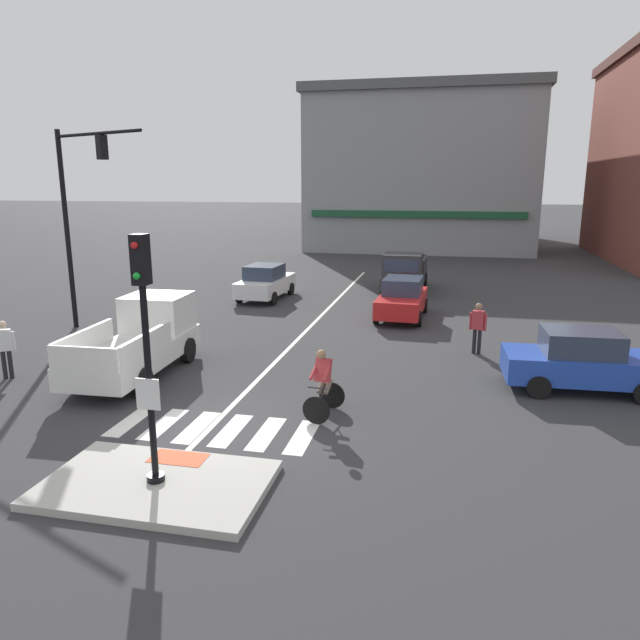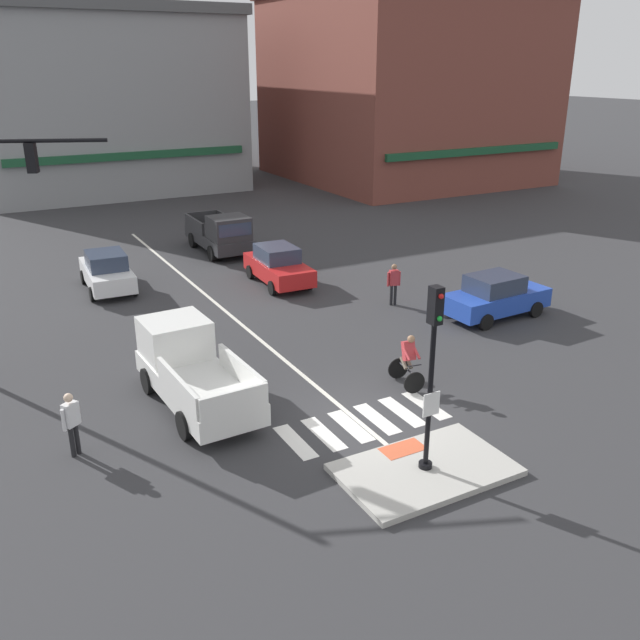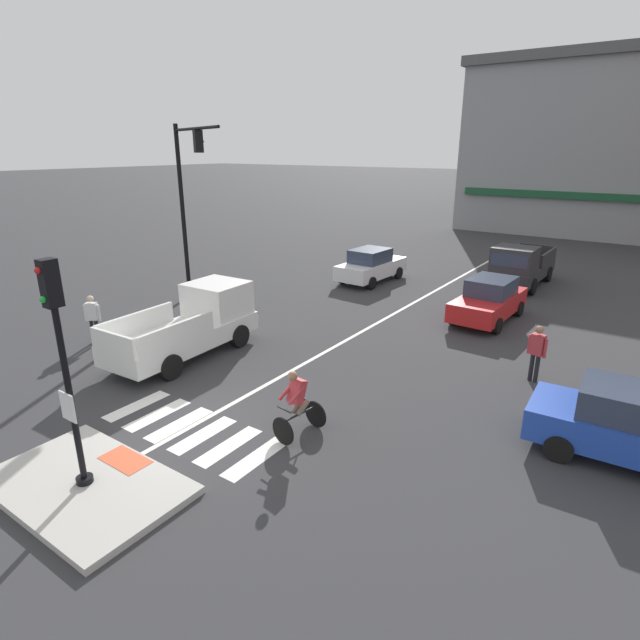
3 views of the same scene
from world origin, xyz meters
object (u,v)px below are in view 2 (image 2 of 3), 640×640
signal_pole (432,363)px  pedestrian_waiting_far_side (394,281)px  car_blue_cross_right (496,296)px  pedestrian_at_curb_left (71,419)px  cyclist (408,359)px  pickup_truck_charcoal_eastbound_distant (221,234)px  car_red_eastbound_far (278,265)px  pickup_truck_white_westbound_near (190,369)px  car_white_westbound_distant (107,271)px

signal_pole → pedestrian_waiting_far_side: (5.98, 10.08, -1.84)m
car_blue_cross_right → pedestrian_at_curb_left: pedestrian_at_curb_left is taller
cyclist → pedestrian_waiting_far_side: size_ratio=1.01×
pickup_truck_charcoal_eastbound_distant → cyclist: (-0.58, -16.65, -0.11)m
car_red_eastbound_far → pedestrian_waiting_far_side: (2.78, -4.67, 0.17)m
signal_pole → car_red_eastbound_far: (3.20, 14.75, -2.01)m
signal_pole → cyclist: size_ratio=2.63×
signal_pole → pickup_truck_charcoal_eastbound_distant: 20.84m
signal_pole → pedestrian_at_curb_left: 8.65m
pickup_truck_white_westbound_near → pickup_truck_charcoal_eastbound_distant: same height
car_red_eastbound_far → pickup_truck_white_westbound_near: (-6.79, -8.65, 0.17)m
car_blue_cross_right → pickup_truck_charcoal_eastbound_distant: bearing=113.2°
car_red_eastbound_far → pickup_truck_white_westbound_near: pickup_truck_white_westbound_near is taller
car_red_eastbound_far → cyclist: cyclist is taller
car_white_westbound_distant → pickup_truck_charcoal_eastbound_distant: size_ratio=0.81×
pickup_truck_white_westbound_near → pedestrian_at_curb_left: size_ratio=3.10×
pedestrian_waiting_far_side → signal_pole: bearing=-120.7°
pickup_truck_white_westbound_near → pedestrian_at_curb_left: 3.70m
car_red_eastbound_far → pickup_truck_charcoal_eastbound_distant: bearing=93.6°
pickup_truck_white_westbound_near → signal_pole: bearing=-59.5°
signal_pole → car_red_eastbound_far: 15.23m
cyclist → pedestrian_at_curb_left: bearing=175.1°
signal_pole → car_blue_cross_right: size_ratio=1.06×
car_white_westbound_distant → cyclist: (5.71, -13.49, 0.06)m
car_red_eastbound_far → pedestrian_waiting_far_side: 5.44m
car_blue_cross_right → pickup_truck_white_westbound_near: 12.21m
signal_pole → car_white_westbound_distant: signal_pole is taller
car_blue_cross_right → cyclist: (-6.32, -3.25, 0.06)m
pedestrian_at_curb_left → pedestrian_waiting_far_side: (13.00, 5.37, 0.00)m
pedestrian_waiting_far_side → pickup_truck_white_westbound_near: bearing=-157.4°
pedestrian_at_curb_left → pedestrian_waiting_far_side: same height
car_white_westbound_distant → pickup_truck_white_westbound_near: (-0.14, -11.30, 0.17)m
pedestrian_at_curb_left → pedestrian_waiting_far_side: bearing=22.5°
pickup_truck_charcoal_eastbound_distant → signal_pole: bearing=-97.9°
signal_pole → car_red_eastbound_far: size_ratio=1.06×
pickup_truck_charcoal_eastbound_distant → car_red_eastbound_far: bearing=-86.4°
car_red_eastbound_far → pickup_truck_charcoal_eastbound_distant: 5.82m
signal_pole → car_blue_cross_right: signal_pole is taller
car_blue_cross_right → pickup_truck_charcoal_eastbound_distant: (-5.74, 13.40, 0.17)m
pickup_truck_white_westbound_near → pedestrian_waiting_far_side: size_ratio=3.10×
signal_pole → car_white_westbound_distant: (-3.45, 17.40, -2.01)m
pickup_truck_charcoal_eastbound_distant → pedestrian_at_curb_left: 18.67m
car_blue_cross_right → pickup_truck_charcoal_eastbound_distant: 14.58m
car_blue_cross_right → pickup_truck_white_westbound_near: size_ratio=0.81×
pedestrian_at_curb_left → car_red_eastbound_far: bearing=44.5°
car_white_westbound_distant → pickup_truck_charcoal_eastbound_distant: bearing=26.7°
pickup_truck_charcoal_eastbound_distant → pedestrian_at_curb_left: (-9.86, -15.85, 0.00)m
signal_pole → pedestrian_at_curb_left: signal_pole is taller
signal_pole → pedestrian_at_curb_left: bearing=146.1°
car_blue_cross_right → pedestrian_at_curb_left: size_ratio=2.50×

